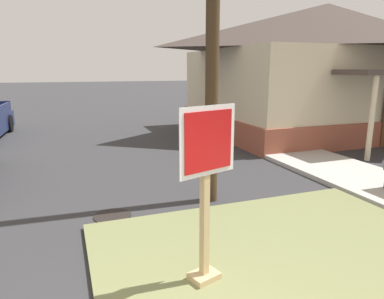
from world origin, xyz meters
name	(u,v)px	position (x,y,z in m)	size (l,w,h in m)	color
grass_corner_patch	(305,272)	(2.22, 1.72, 0.04)	(5.46, 4.93, 0.08)	olive
sidewalk_strip	(336,169)	(6.15, 5.46, 0.06)	(2.20, 14.98, 0.12)	#B2AFA8
stop_sign	(206,196)	(0.86, 1.97, 1.20)	(0.79, 0.38, 2.22)	tan
manhole_cover	(112,216)	(0.04, 4.54, 0.01)	(0.70, 0.70, 0.02)	black
corner_house	(323,67)	(10.20, 11.01, 2.78)	(10.87, 9.05, 5.42)	brown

